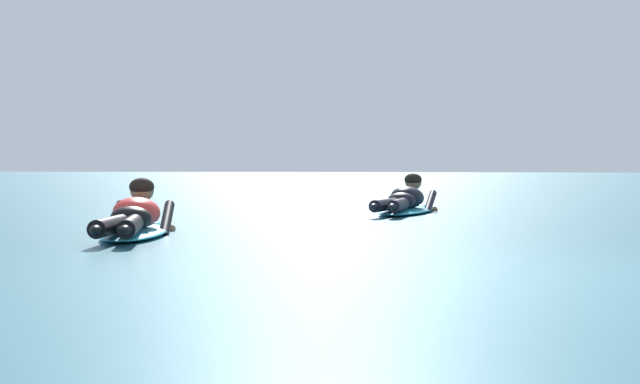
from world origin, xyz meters
TOP-DOWN VIEW (x-y plane):
  - ground_plane at (0.00, 10.00)m, footprint 120.00×120.00m
  - surfer_near at (-2.96, 2.90)m, footprint 0.91×2.64m
  - surfer_far at (-1.07, 7.56)m, footprint 0.76×2.70m

SIDE VIEW (x-z plane):
  - ground_plane at x=0.00m, z-range 0.00..0.00m
  - surfer_far at x=-1.07m, z-range -0.13..0.40m
  - surfer_near at x=-2.96m, z-range -0.13..0.41m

